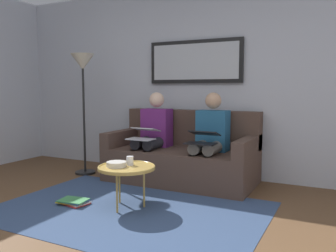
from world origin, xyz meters
name	(u,v)px	position (x,y,z in m)	size (l,w,h in m)	color
ground_plane	(68,250)	(0.00, 0.00, -0.05)	(6.00, 5.20, 0.10)	brown
wall_rear	(197,80)	(0.00, -2.60, 1.30)	(6.00, 0.12, 2.60)	#B7BCC6
area_rug	(129,210)	(0.00, -0.85, 0.00)	(2.60, 1.80, 0.01)	#33476B
couch	(183,157)	(0.00, -2.12, 0.31)	(1.86, 0.90, 0.90)	#4C382D
framed_mirror	(195,62)	(0.00, -2.51, 1.55)	(1.33, 0.05, 0.58)	black
coffee_table	(127,168)	(0.05, -0.90, 0.40)	(0.57, 0.57, 0.43)	tan
cup	(130,161)	(0.06, -0.97, 0.46)	(0.07, 0.07, 0.09)	silver
bowl	(116,164)	(0.14, -0.85, 0.44)	(0.20, 0.20, 0.05)	beige
person_left	(210,136)	(-0.40, -2.05, 0.61)	(0.38, 0.58, 1.14)	#235B84
laptop_black	(203,138)	(-0.40, -1.80, 0.62)	(0.34, 0.33, 0.15)	black
person_right	(153,133)	(0.40, -2.05, 0.61)	(0.38, 0.58, 1.14)	#66236B
laptop_silver	(143,134)	(0.40, -1.80, 0.63)	(0.33, 0.34, 0.14)	silver
magazine_stack	(74,201)	(0.60, -0.74, 0.03)	(0.33, 0.28, 0.05)	red
standing_lamp	(83,75)	(1.38, -1.85, 1.37)	(0.32, 0.32, 1.66)	black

